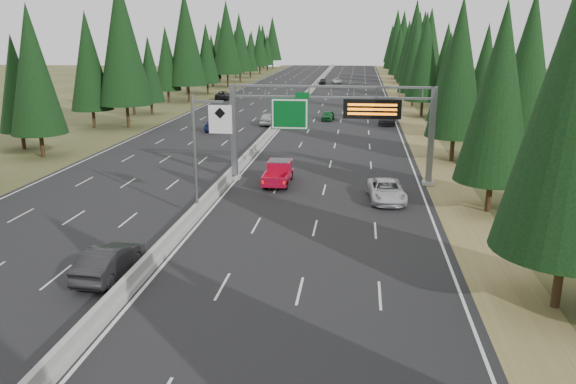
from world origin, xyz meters
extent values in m
cube|color=black|center=(0.00, 80.00, 0.04)|extent=(32.00, 260.00, 0.08)
cube|color=olive|center=(17.80, 80.00, 0.03)|extent=(3.60, 260.00, 0.06)
cube|color=#3D4520|center=(-17.80, 80.00, 0.03)|extent=(3.60, 260.00, 0.06)
cube|color=gray|center=(0.00, 80.00, 0.23)|extent=(0.70, 260.00, 0.30)
cube|color=gray|center=(0.00, 80.00, 0.63)|extent=(0.30, 260.00, 0.60)
cube|color=slate|center=(0.35, 35.00, 3.98)|extent=(0.45, 0.45, 7.80)
cube|color=gray|center=(0.35, 35.00, 0.23)|extent=(0.90, 0.90, 0.30)
cube|color=slate|center=(16.20, 35.00, 3.98)|extent=(0.45, 0.45, 7.80)
cube|color=gray|center=(16.20, 35.00, 0.23)|extent=(0.90, 0.90, 0.30)
cube|color=slate|center=(8.28, 35.00, 7.80)|extent=(15.85, 0.35, 0.16)
cube|color=slate|center=(8.28, 35.00, 6.96)|extent=(15.85, 0.35, 0.16)
cube|color=#054C19|center=(5.00, 34.75, 5.63)|extent=(3.00, 0.10, 2.50)
cube|color=silver|center=(5.00, 34.69, 5.63)|extent=(2.85, 0.02, 2.35)
cube|color=#054C19|center=(6.00, 34.75, 7.13)|extent=(1.10, 0.10, 0.45)
cube|color=black|center=(11.50, 34.70, 6.13)|extent=(4.50, 0.40, 1.50)
cube|color=orange|center=(11.50, 34.48, 6.48)|extent=(3.80, 0.02, 0.18)
cube|color=orange|center=(11.50, 34.48, 6.13)|extent=(3.80, 0.02, 0.18)
cube|color=orange|center=(11.50, 34.48, 5.78)|extent=(3.80, 0.02, 0.18)
cylinder|color=slate|center=(0.00, 25.00, 4.08)|extent=(0.20, 0.20, 8.00)
cube|color=gray|center=(0.00, 25.00, 0.18)|extent=(0.50, 0.50, 0.20)
cube|color=slate|center=(1.00, 25.00, 7.68)|extent=(2.00, 0.15, 0.15)
cube|color=silver|center=(1.80, 24.88, 6.58)|extent=(1.50, 0.06, 1.80)
cylinder|color=black|center=(19.47, 14.39, 1.39)|extent=(0.40, 0.40, 2.78)
cylinder|color=black|center=(19.47, 28.47, 1.12)|extent=(0.40, 0.40, 2.23)
cone|color=black|center=(19.47, 28.47, 8.09)|extent=(5.02, 5.02, 11.72)
cylinder|color=black|center=(23.99, 28.39, 1.10)|extent=(0.40, 0.40, 2.20)
cone|color=black|center=(23.99, 28.39, 7.98)|extent=(4.95, 4.95, 11.56)
cylinder|color=black|center=(19.43, 44.51, 1.21)|extent=(0.40, 0.40, 2.42)
cone|color=black|center=(19.43, 44.51, 8.76)|extent=(5.44, 5.44, 12.69)
cylinder|color=black|center=(24.98, 42.43, 1.24)|extent=(0.40, 0.40, 2.48)
cone|color=black|center=(24.98, 42.43, 8.99)|extent=(5.58, 5.58, 13.03)
cylinder|color=black|center=(20.51, 57.74, 0.97)|extent=(0.40, 0.40, 1.93)
cone|color=black|center=(20.51, 57.74, 7.01)|extent=(4.35, 4.35, 10.16)
cylinder|color=black|center=(24.79, 58.86, 1.04)|extent=(0.40, 0.40, 2.08)
cone|color=black|center=(24.79, 58.86, 7.56)|extent=(4.69, 4.69, 10.94)
cylinder|color=black|center=(19.56, 74.45, 1.19)|extent=(0.40, 0.40, 2.38)
cone|color=black|center=(19.56, 74.45, 8.64)|extent=(5.37, 5.37, 12.52)
cylinder|color=black|center=(23.92, 71.58, 1.22)|extent=(0.40, 0.40, 2.43)
cone|color=black|center=(23.92, 71.58, 8.83)|extent=(5.48, 5.48, 12.78)
cylinder|color=black|center=(19.28, 86.60, 1.17)|extent=(0.40, 0.40, 2.35)
cone|color=black|center=(19.28, 86.60, 8.50)|extent=(5.28, 5.28, 12.32)
cylinder|color=black|center=(24.50, 88.12, 1.09)|extent=(0.40, 0.40, 2.19)
cone|color=black|center=(24.50, 88.12, 7.93)|extent=(4.92, 4.92, 11.48)
cylinder|color=black|center=(20.53, 101.97, 1.44)|extent=(0.40, 0.40, 2.88)
cone|color=black|center=(20.53, 101.97, 10.43)|extent=(6.47, 6.47, 15.11)
cylinder|color=black|center=(23.22, 101.40, 1.32)|extent=(0.40, 0.40, 2.65)
cone|color=black|center=(23.22, 101.40, 9.60)|extent=(5.96, 5.96, 13.91)
cylinder|color=black|center=(20.36, 115.35, 1.18)|extent=(0.40, 0.40, 2.35)
cone|color=black|center=(20.36, 115.35, 8.53)|extent=(5.29, 5.29, 12.35)
cylinder|color=black|center=(23.60, 116.43, 1.33)|extent=(0.40, 0.40, 2.65)
cone|color=black|center=(23.60, 116.43, 9.61)|extent=(5.96, 5.96, 13.92)
cylinder|color=black|center=(19.62, 131.58, 1.13)|extent=(0.40, 0.40, 2.25)
cone|color=black|center=(19.62, 131.58, 8.17)|extent=(5.07, 5.07, 11.84)
cylinder|color=black|center=(23.94, 130.96, 1.36)|extent=(0.40, 0.40, 2.72)
cone|color=black|center=(23.94, 130.96, 9.85)|extent=(6.12, 6.12, 14.27)
cylinder|color=black|center=(19.61, 145.11, 1.44)|extent=(0.40, 0.40, 2.88)
cone|color=black|center=(19.61, 145.11, 10.45)|extent=(6.49, 6.49, 15.13)
cylinder|color=black|center=(23.85, 144.31, 0.98)|extent=(0.40, 0.40, 1.96)
cone|color=black|center=(23.85, 144.31, 7.10)|extent=(4.41, 4.41, 10.28)
cylinder|color=black|center=(20.63, 160.87, 1.25)|extent=(0.40, 0.40, 2.50)
cone|color=black|center=(20.63, 160.87, 9.05)|extent=(5.62, 5.62, 13.10)
cylinder|color=black|center=(24.62, 160.86, 1.00)|extent=(0.40, 0.40, 1.99)
cone|color=black|center=(24.62, 160.86, 7.23)|extent=(4.49, 4.49, 10.47)
cylinder|color=black|center=(20.30, 173.74, 1.03)|extent=(0.40, 0.40, 2.06)
cone|color=black|center=(20.30, 173.74, 7.47)|extent=(4.64, 4.64, 10.83)
cylinder|color=black|center=(23.32, 174.45, 1.51)|extent=(0.40, 0.40, 3.02)
cone|color=black|center=(23.32, 174.45, 10.95)|extent=(6.79, 6.79, 15.85)
cylinder|color=black|center=(20.68, 189.58, 1.20)|extent=(0.40, 0.40, 2.39)
cone|color=black|center=(20.68, 189.58, 8.67)|extent=(5.38, 5.38, 12.55)
cylinder|color=black|center=(24.37, 191.34, 1.50)|extent=(0.40, 0.40, 3.00)
cone|color=black|center=(24.37, 191.34, 10.89)|extent=(6.76, 6.76, 15.77)
cylinder|color=black|center=(-20.48, 41.37, 1.17)|extent=(0.40, 0.40, 2.35)
cone|color=black|center=(-20.48, 41.37, 8.51)|extent=(5.28, 5.28, 12.32)
cylinder|color=black|center=(-24.67, 44.90, 0.95)|extent=(0.40, 0.40, 1.90)
cone|color=black|center=(-24.67, 44.90, 6.89)|extent=(4.28, 4.28, 9.98)
cylinder|color=black|center=(-19.17, 59.55, 1.52)|extent=(0.40, 0.40, 3.03)
cone|color=black|center=(-19.17, 59.55, 10.99)|extent=(6.82, 6.82, 15.92)
cylinder|color=black|center=(-23.59, 59.05, 1.17)|extent=(0.40, 0.40, 2.34)
cone|color=black|center=(-23.59, 59.05, 8.49)|extent=(5.27, 5.27, 12.30)
cylinder|color=black|center=(-20.78, 72.42, 0.92)|extent=(0.40, 0.40, 1.85)
cone|color=black|center=(-20.78, 72.42, 6.69)|extent=(4.15, 4.15, 9.69)
cylinder|color=black|center=(-23.14, 71.27, 1.12)|extent=(0.40, 0.40, 2.23)
cone|color=black|center=(-23.14, 71.27, 8.10)|extent=(5.03, 5.03, 11.73)
cylinder|color=black|center=(-19.78, 88.28, 1.49)|extent=(0.40, 0.40, 2.98)
cone|color=black|center=(-19.78, 88.28, 10.81)|extent=(6.71, 6.71, 15.66)
cylinder|color=black|center=(-23.27, 87.45, 1.05)|extent=(0.40, 0.40, 2.10)
cone|color=black|center=(-23.27, 87.45, 7.60)|extent=(4.72, 4.72, 11.01)
cylinder|color=black|center=(-20.08, 102.21, 1.11)|extent=(0.40, 0.40, 2.22)
cone|color=black|center=(-20.08, 102.21, 8.04)|extent=(4.99, 4.99, 11.65)
cylinder|color=black|center=(-24.07, 101.15, 1.51)|extent=(0.40, 0.40, 3.03)
cone|color=black|center=(-24.07, 101.15, 10.98)|extent=(6.82, 6.82, 15.91)
cylinder|color=black|center=(-19.40, 117.08, 1.51)|extent=(0.40, 0.40, 3.02)
cone|color=black|center=(-19.40, 117.08, 10.96)|extent=(6.80, 6.80, 15.87)
cylinder|color=black|center=(-23.22, 118.11, 0.95)|extent=(0.40, 0.40, 1.89)
cone|color=black|center=(-23.22, 118.11, 6.85)|extent=(4.25, 4.25, 9.92)
cylinder|color=black|center=(-19.59, 131.50, 1.34)|extent=(0.40, 0.40, 2.68)
cone|color=black|center=(-19.59, 131.50, 9.72)|extent=(6.03, 6.03, 14.07)
cylinder|color=black|center=(-24.39, 130.07, 1.19)|extent=(0.40, 0.40, 2.39)
cone|color=black|center=(-24.39, 130.07, 8.66)|extent=(5.37, 5.37, 12.54)
cylinder|color=black|center=(-19.70, 145.45, 0.95)|extent=(0.40, 0.40, 1.90)
cone|color=black|center=(-19.70, 145.45, 6.88)|extent=(4.27, 4.27, 9.97)
cylinder|color=black|center=(-23.99, 146.36, 1.04)|extent=(0.40, 0.40, 2.07)
cone|color=black|center=(-23.99, 146.36, 7.50)|extent=(4.66, 4.66, 10.87)
cylinder|color=black|center=(-19.60, 160.06, 1.18)|extent=(0.40, 0.40, 2.36)
cone|color=black|center=(-19.60, 160.06, 8.54)|extent=(5.30, 5.30, 12.37)
cylinder|color=black|center=(-24.58, 160.51, 1.05)|extent=(0.40, 0.40, 2.11)
cone|color=black|center=(-24.58, 160.51, 7.63)|extent=(4.74, 4.74, 11.06)
cylinder|color=black|center=(-20.05, 176.58, 0.94)|extent=(0.40, 0.40, 1.89)
cone|color=black|center=(-20.05, 176.58, 6.84)|extent=(4.24, 4.24, 9.90)
cylinder|color=black|center=(-24.82, 174.40, 1.03)|extent=(0.40, 0.40, 2.06)
cone|color=black|center=(-24.82, 174.40, 7.48)|extent=(4.64, 4.64, 10.84)
cylinder|color=black|center=(-20.28, 189.90, 1.41)|extent=(0.40, 0.40, 2.82)
cone|color=black|center=(-20.28, 189.90, 10.22)|extent=(6.34, 6.34, 14.80)
cylinder|color=black|center=(-24.05, 191.84, 1.20)|extent=(0.40, 0.40, 2.40)
cone|color=black|center=(-24.05, 191.84, 8.72)|extent=(5.41, 5.41, 12.63)
imported|color=silver|center=(12.66, 30.16, 0.82)|extent=(2.92, 5.54, 1.49)
cylinder|color=black|center=(3.37, 32.15, 0.47)|extent=(0.29, 0.77, 0.77)
cylinder|color=black|center=(5.01, 32.15, 0.47)|extent=(0.29, 0.77, 0.77)
cylinder|color=black|center=(3.37, 35.33, 0.47)|extent=(0.29, 0.77, 0.77)
cylinder|color=black|center=(5.01, 35.33, 0.47)|extent=(0.29, 0.77, 0.77)
cube|color=#B50B2A|center=(4.19, 33.79, 0.61)|extent=(1.93, 5.39, 0.29)
cube|color=#B50B2A|center=(4.19, 34.65, 1.28)|extent=(1.83, 2.12, 1.06)
cube|color=black|center=(4.19, 34.65, 1.57)|extent=(1.64, 1.83, 0.53)
cube|color=#B50B2A|center=(3.28, 32.34, 0.95)|extent=(0.10, 2.31, 0.58)
cube|color=#B50B2A|center=(5.11, 32.34, 0.95)|extent=(0.10, 2.31, 0.58)
cube|color=#B50B2A|center=(4.19, 31.18, 0.95)|extent=(1.93, 0.10, 0.58)
imported|color=#135725|center=(6.17, 69.01, 0.73)|extent=(1.85, 3.92, 1.29)
imported|color=#5C0F0D|center=(14.50, 79.56, 0.74)|extent=(1.80, 4.11, 1.31)
imported|color=black|center=(14.29, 66.56, 0.86)|extent=(2.63, 5.52, 1.55)
imported|color=silver|center=(4.84, 129.53, 0.72)|extent=(2.53, 4.78, 1.28)
imported|color=black|center=(1.50, 127.73, 0.75)|extent=(1.62, 3.95, 1.34)
imported|color=black|center=(-1.62, 15.00, 0.88)|extent=(1.94, 4.96, 1.61)
imported|color=navy|center=(-7.36, 58.71, 0.81)|extent=(2.08, 5.05, 1.46)
imported|color=#B5B5B5|center=(-1.50, 63.98, 0.89)|extent=(2.01, 4.78, 1.61)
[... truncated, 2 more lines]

